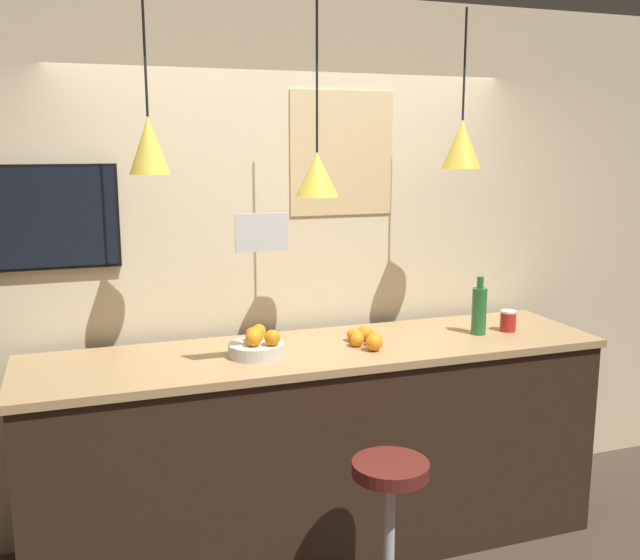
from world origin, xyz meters
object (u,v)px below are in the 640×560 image
(bar_stool, at_px, (389,516))
(juice_bottle, at_px, (479,310))
(mounted_tv, at_px, (53,217))
(fruit_bowl, at_px, (257,345))
(spread_jar, at_px, (508,321))

(bar_stool, xyz_separation_m, juice_bottle, (0.83, 0.67, 0.71))
(juice_bottle, bearing_deg, mounted_tv, 167.83)
(bar_stool, relative_size, fruit_bowl, 2.86)
(fruit_bowl, distance_m, mounted_tv, 1.18)
(fruit_bowl, bearing_deg, juice_bottle, 0.03)
(bar_stool, height_order, fruit_bowl, fruit_bowl)
(bar_stool, xyz_separation_m, fruit_bowl, (-0.41, 0.67, 0.63))
(mounted_tv, bearing_deg, bar_stool, -40.74)
(mounted_tv, bearing_deg, juice_bottle, -12.17)
(bar_stool, distance_m, mounted_tv, 2.13)
(fruit_bowl, xyz_separation_m, mounted_tv, (-0.90, 0.46, 0.61))
(bar_stool, bearing_deg, spread_jar, 33.39)
(fruit_bowl, distance_m, spread_jar, 1.43)
(spread_jar, relative_size, mounted_tv, 0.19)
(juice_bottle, height_order, mounted_tv, mounted_tv)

